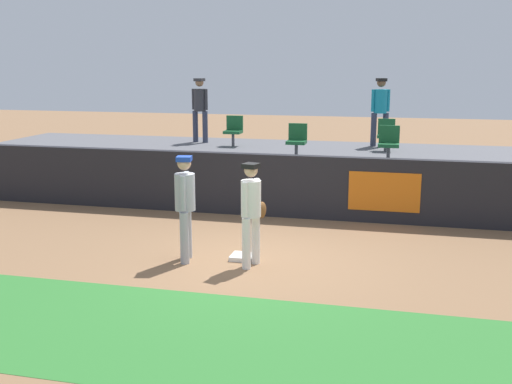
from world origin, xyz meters
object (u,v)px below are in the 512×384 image
Objects in this scene: player_fielder_home at (252,207)px; seat_back_left at (234,129)px; seat_front_right at (389,142)px; spectator_hooded at (200,105)px; first_base at (243,257)px; seat_front_center at (297,139)px; spectator_capped at (380,107)px; player_runner_visitor at (185,201)px; seat_back_right at (386,133)px.

seat_back_left is at bearing -146.18° from player_fielder_home.
seat_front_right is 5.98m from spectator_hooded.
seat_front_center is at bearing 88.16° from first_base.
spectator_hooded reaches higher than seat_front_center.
seat_back_left is 4.11m from spectator_capped.
first_base is 0.22× the size of player_runner_visitor.
player_fielder_home is 2.10× the size of seat_back_left.
seat_back_right is 1.14m from spectator_capped.
seat_back_right is (1.97, 6.70, 0.56)m from player_fielder_home.
spectator_hooded is (-5.45, 2.37, 0.60)m from seat_front_right.
player_fielder_home is at bearing 57.61° from spectator_capped.
player_runner_visitor is 2.18× the size of seat_back_right.
seat_back_left is 4.64m from seat_front_right.
seat_front_center is 3.36m from spectator_capped.
spectator_hooded is (-3.37, 7.28, 1.16)m from player_fielder_home.
seat_front_center reaches higher than player_runner_visitor.
seat_back_left and seat_back_right have the same top height.
seat_back_left is at bearing 180.00° from seat_back_right.
spectator_capped is (1.85, 2.74, 0.61)m from seat_front_center.
seat_back_left is (-2.19, 6.70, 0.56)m from player_fielder_home.
seat_back_left is at bearing -6.04° from spectator_capped.
spectator_hooded is (-2.19, 7.26, 1.12)m from player_runner_visitor.
player_runner_visitor is at bearing -102.49° from seat_front_center.
seat_back_left reaches higher than player_runner_visitor.
spectator_capped is at bearing 55.93° from seat_front_center.
seat_front_center is (0.15, 4.60, 1.54)m from first_base.
player_fielder_home is 2.10× the size of seat_back_right.
seat_back_right reaches higher than player_fielder_home.
spectator_capped is (-0.21, 0.94, 0.61)m from seat_back_right.
spectator_capped reaches higher than seat_front_right.
player_fielder_home is 0.95× the size of spectator_hooded.
player_runner_visitor is at bearing -81.37° from seat_back_left.
player_runner_visitor reaches higher than player_fielder_home.
seat_back_left is 1.44m from spectator_hooded.
seat_front_right is (3.26, 4.89, 0.52)m from player_runner_visitor.
spectator_capped is at bearing 102.61° from seat_back_right.
first_base is at bearing -73.05° from seat_back_left.
seat_back_left and seat_front_center have the same top height.
player_runner_visitor is at bearing -162.64° from first_base.
seat_front_right is at bearing 0.01° from seat_front_center.
player_fielder_home is at bearing -88.93° from seat_front_center.
first_base is 7.90m from spectator_capped.
seat_front_center is 0.45× the size of spectator_capped.
seat_front_center is 2.18m from seat_front_right.
seat_front_right is 0.45× the size of spectator_capped.
seat_back_left is at bearing 166.39° from spectator_hooded.
spectator_hooded is (-1.18, 0.57, 0.60)m from seat_back_left.
seat_back_left is 0.45× the size of spectator_capped.
first_base is at bearing 55.34° from spectator_capped.
player_runner_visitor is 0.98× the size of spectator_capped.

